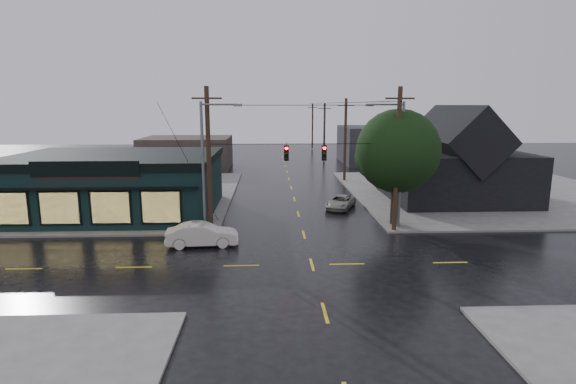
{
  "coord_description": "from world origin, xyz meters",
  "views": [
    {
      "loc": [
        -2.38,
        -24.15,
        8.94
      ],
      "look_at": [
        -1.14,
        5.26,
        3.19
      ],
      "focal_mm": 28.0,
      "sensor_mm": 36.0,
      "label": 1
    }
  ],
  "objects_px": {
    "utility_pole_ne": "(394,232)",
    "suv_silver": "(341,202)",
    "utility_pole_nw": "(211,234)",
    "sedan_cream": "(202,235)",
    "corner_tree": "(398,151)"
  },
  "relations": [
    {
      "from": "sedan_cream",
      "to": "suv_silver",
      "type": "height_order",
      "value": "sedan_cream"
    },
    {
      "from": "corner_tree",
      "to": "utility_pole_ne",
      "type": "relative_size",
      "value": 0.84
    },
    {
      "from": "utility_pole_nw",
      "to": "sedan_cream",
      "type": "bearing_deg",
      "value": -94.45
    },
    {
      "from": "utility_pole_ne",
      "to": "suv_silver",
      "type": "xyz_separation_m",
      "value": [
        -2.68,
        7.38,
        0.58
      ]
    },
    {
      "from": "sedan_cream",
      "to": "utility_pole_ne",
      "type": "bearing_deg",
      "value": -83.07
    },
    {
      "from": "utility_pole_nw",
      "to": "sedan_cream",
      "type": "relative_size",
      "value": 2.22
    },
    {
      "from": "corner_tree",
      "to": "utility_pole_nw",
      "type": "distance_m",
      "value": 14.7
    },
    {
      "from": "corner_tree",
      "to": "utility_pole_nw",
      "type": "relative_size",
      "value": 0.84
    },
    {
      "from": "utility_pole_nw",
      "to": "utility_pole_ne",
      "type": "xyz_separation_m",
      "value": [
        13.0,
        0.0,
        0.0
      ]
    },
    {
      "from": "utility_pole_ne",
      "to": "suv_silver",
      "type": "distance_m",
      "value": 7.87
    },
    {
      "from": "corner_tree",
      "to": "sedan_cream",
      "type": "xyz_separation_m",
      "value": [
        -13.71,
        -4.4,
        -4.83
      ]
    },
    {
      "from": "corner_tree",
      "to": "utility_pole_ne",
      "type": "distance_m",
      "value": 5.84
    },
    {
      "from": "sedan_cream",
      "to": "utility_pole_nw",
      "type": "bearing_deg",
      "value": -9.26
    },
    {
      "from": "utility_pole_nw",
      "to": "utility_pole_ne",
      "type": "height_order",
      "value": "same"
    },
    {
      "from": "corner_tree",
      "to": "sedan_cream",
      "type": "bearing_deg",
      "value": -162.23
    }
  ]
}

